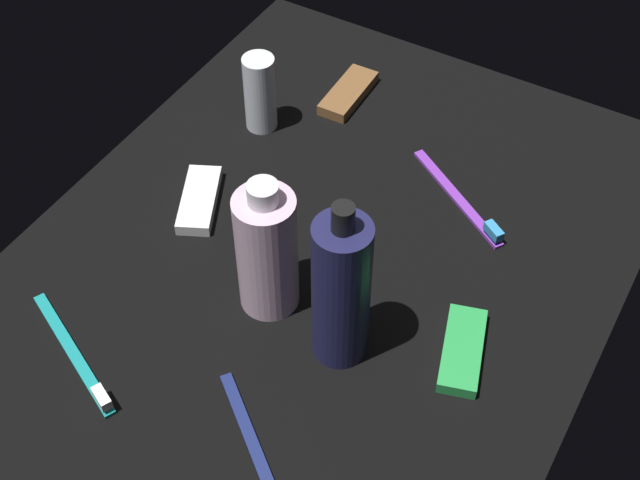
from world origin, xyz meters
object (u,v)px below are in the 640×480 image
object	(u,v)px
snack_bar_brown	(348,93)
snack_bar_green	(462,350)
lotion_bottle	(341,291)
bodywash_bottle	(267,251)
deodorant_stick	(260,93)
toothbrush_purple	(462,201)
toothbrush_teal	(77,358)
toothbrush_navy	(259,457)
snack_bar_white	(201,198)

from	to	relation	value
snack_bar_brown	snack_bar_green	size ratio (longest dim) A/B	1.00
lotion_bottle	snack_bar_green	world-z (taller)	lotion_bottle
bodywash_bottle	snack_bar_brown	world-z (taller)	bodywash_bottle
bodywash_bottle	deodorant_stick	bearing A→B (deg)	-145.47
toothbrush_purple	snack_bar_brown	world-z (taller)	toothbrush_purple
toothbrush_teal	snack_bar_brown	distance (cm)	51.58
toothbrush_navy	lotion_bottle	bearing A→B (deg)	179.41
lotion_bottle	bodywash_bottle	world-z (taller)	lotion_bottle
bodywash_bottle	deodorant_stick	size ratio (longest dim) A/B	1.65
bodywash_bottle	lotion_bottle	bearing A→B (deg)	79.99
bodywash_bottle	snack_bar_brown	xyz separation A→B (cm)	(-34.45, -9.34, -7.14)
lotion_bottle	toothbrush_teal	world-z (taller)	lotion_bottle
snack_bar_green	snack_bar_brown	bearing A→B (deg)	-152.16
toothbrush_teal	deodorant_stick	bearing A→B (deg)	-174.86
lotion_bottle	snack_bar_brown	size ratio (longest dim) A/B	2.02
toothbrush_purple	toothbrush_teal	distance (cm)	47.80
deodorant_stick	snack_bar_white	bearing A→B (deg)	5.20
deodorant_stick	snack_bar_green	xyz separation A→B (cm)	(20.04, 37.61, -4.52)
deodorant_stick	toothbrush_teal	bearing A→B (deg)	5.14
lotion_bottle	deodorant_stick	distance (cm)	36.78
snack_bar_white	snack_bar_brown	bearing A→B (deg)	141.62
toothbrush_teal	snack_bar_white	bearing A→B (deg)	-174.90
deodorant_stick	toothbrush_navy	distance (cm)	48.64
snack_bar_brown	toothbrush_navy	bearing A→B (deg)	18.59
toothbrush_purple	toothbrush_navy	bearing A→B (deg)	-3.82
bodywash_bottle	toothbrush_purple	world-z (taller)	bodywash_bottle
snack_bar_white	lotion_bottle	bearing A→B (deg)	41.85
toothbrush_purple	toothbrush_teal	world-z (taller)	same
deodorant_stick	snack_bar_brown	bearing A→B (deg)	146.31
snack_bar_brown	toothbrush_teal	bearing A→B (deg)	-5.35
toothbrush_teal	snack_bar_white	world-z (taller)	toothbrush_teal
deodorant_stick	toothbrush_purple	xyz separation A→B (cm)	(0.14, 28.69, -4.66)
lotion_bottle	snack_bar_white	world-z (taller)	lotion_bottle
toothbrush_teal	snack_bar_white	xyz separation A→B (cm)	(-25.24, -2.25, 0.14)
snack_bar_green	deodorant_stick	bearing A→B (deg)	-135.12
snack_bar_brown	bodywash_bottle	bearing A→B (deg)	13.59
lotion_bottle	toothbrush_purple	distance (cm)	27.00
toothbrush_teal	toothbrush_navy	bearing A→B (deg)	90.01
toothbrush_teal	toothbrush_navy	world-z (taller)	same
lotion_bottle	snack_bar_brown	bearing A→B (deg)	-152.21
toothbrush_purple	snack_bar_green	xyz separation A→B (cm)	(19.89, 8.92, 0.14)
toothbrush_teal	snack_bar_brown	xyz separation A→B (cm)	(-51.47, 3.39, 0.14)
bodywash_bottle	snack_bar_white	world-z (taller)	bodywash_bottle
lotion_bottle	snack_bar_brown	distance (cm)	41.77
toothbrush_teal	toothbrush_navy	distance (cm)	22.29
snack_bar_white	snack_bar_green	bearing A→B (deg)	56.82
toothbrush_navy	snack_bar_brown	world-z (taller)	toothbrush_navy
snack_bar_green	toothbrush_purple	bearing A→B (deg)	-172.92
toothbrush_purple	toothbrush_navy	distance (cm)	40.81
snack_bar_white	snack_bar_brown	xyz separation A→B (cm)	(-26.23, 5.64, 0.00)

